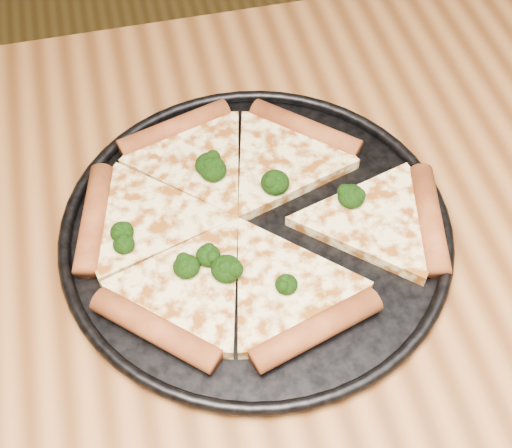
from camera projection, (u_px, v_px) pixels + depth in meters
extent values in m
cube|color=#9B5F30|center=(266.00, 352.00, 0.63)|extent=(1.20, 0.90, 0.04)
cylinder|color=black|center=(256.00, 232.00, 0.68)|extent=(0.36, 0.36, 0.01)
torus|color=black|center=(256.00, 228.00, 0.67)|extent=(0.37, 0.37, 0.01)
cylinder|color=#A45329|center=(305.00, 129.00, 0.74)|extent=(0.10, 0.10, 0.02)
cylinder|color=#A45329|center=(175.00, 129.00, 0.74)|extent=(0.12, 0.06, 0.02)
cylinder|color=#A45329|center=(94.00, 219.00, 0.67)|extent=(0.05, 0.12, 0.02)
cylinder|color=#A45329|center=(156.00, 330.00, 0.60)|extent=(0.10, 0.10, 0.02)
cylinder|color=#A45329|center=(316.00, 330.00, 0.60)|extent=(0.12, 0.06, 0.02)
cylinder|color=#A45329|center=(429.00, 219.00, 0.67)|extent=(0.05, 0.12, 0.02)
ellipsoid|color=black|center=(122.00, 232.00, 0.65)|extent=(0.02, 0.02, 0.02)
ellipsoid|color=black|center=(275.00, 183.00, 0.69)|extent=(0.03, 0.03, 0.02)
ellipsoid|color=black|center=(213.00, 170.00, 0.70)|extent=(0.03, 0.03, 0.02)
ellipsoid|color=black|center=(209.00, 165.00, 0.70)|extent=(0.03, 0.03, 0.02)
ellipsoid|color=black|center=(187.00, 267.00, 0.63)|extent=(0.02, 0.02, 0.02)
ellipsoid|color=black|center=(351.00, 196.00, 0.68)|extent=(0.03, 0.03, 0.02)
ellipsoid|color=black|center=(226.00, 269.00, 0.63)|extent=(0.03, 0.03, 0.02)
ellipsoid|color=black|center=(208.00, 256.00, 0.64)|extent=(0.02, 0.02, 0.02)
ellipsoid|color=black|center=(124.00, 244.00, 0.65)|extent=(0.02, 0.02, 0.01)
ellipsoid|color=black|center=(286.00, 284.00, 0.62)|extent=(0.02, 0.02, 0.01)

